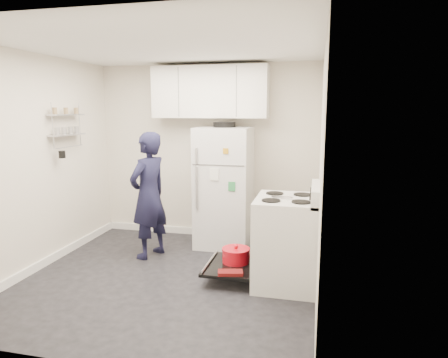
% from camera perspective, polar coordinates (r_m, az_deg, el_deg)
% --- Properties ---
extents(room, '(3.21, 3.21, 2.51)m').
position_cam_1_polar(room, '(4.35, -8.37, 1.12)').
color(room, black).
rests_on(room, ground).
extents(electric_range, '(0.66, 0.76, 1.10)m').
position_cam_1_polar(electric_range, '(4.36, 8.70, -8.89)').
color(electric_range, silver).
rests_on(electric_range, ground).
extents(open_oven_door, '(0.55, 0.71, 0.24)m').
position_cam_1_polar(open_oven_door, '(4.56, 1.36, -11.53)').
color(open_oven_door, black).
rests_on(open_oven_door, ground).
extents(refrigerator, '(0.72, 0.74, 1.70)m').
position_cam_1_polar(refrigerator, '(5.46, 0.05, -1.10)').
color(refrigerator, silver).
rests_on(refrigerator, ground).
extents(upper_cabinets, '(1.60, 0.33, 0.70)m').
position_cam_1_polar(upper_cabinets, '(5.60, -1.99, 12.30)').
color(upper_cabinets, silver).
rests_on(upper_cabinets, room).
extents(wall_shelf_rack, '(0.14, 0.60, 0.61)m').
position_cam_1_polar(wall_shelf_rack, '(5.42, -21.59, 7.21)').
color(wall_shelf_rack, '#B2B2B7').
rests_on(wall_shelf_rack, room).
extents(person, '(0.56, 0.68, 1.60)m').
position_cam_1_polar(person, '(5.11, -10.71, -2.31)').
color(person, black).
rests_on(person, ground).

